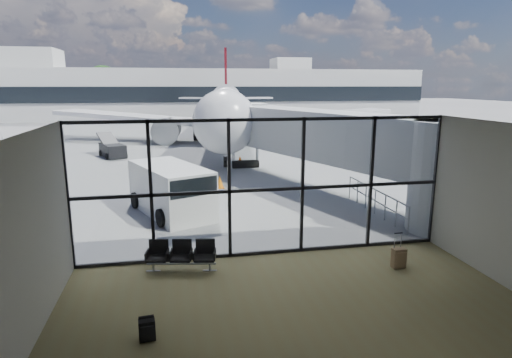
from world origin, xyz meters
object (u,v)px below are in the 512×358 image
object	(u,v)px
service_van	(172,189)
backpack	(147,330)
seating_row	(182,254)
airliner	(226,108)
mobile_stairs	(25,177)
belt_loader	(112,149)
suitcase	(399,258)

from	to	relation	value
service_van	backpack	bearing A→B (deg)	-116.00
seating_row	backpack	distance (m)	3.70
airliner	mobile_stairs	size ratio (longest dim) A/B	11.26
belt_loader	mobile_stairs	xyz separation A→B (m)	(-3.45, -9.43, -0.04)
seating_row	suitcase	size ratio (longest dim) A/B	1.89
seating_row	mobile_stairs	xyz separation A→B (m)	(-8.19, 12.70, 0.04)
suitcase	belt_loader	bearing A→B (deg)	113.40
service_van	belt_loader	size ratio (longest dim) A/B	1.31
belt_loader	backpack	bearing A→B (deg)	-103.95
suitcase	service_van	bearing A→B (deg)	131.08
seating_row	suitcase	xyz separation A→B (m)	(6.50, -1.18, -0.18)
service_van	mobile_stairs	size ratio (longest dim) A/B	1.47
seating_row	service_van	size ratio (longest dim) A/B	0.39
seating_row	belt_loader	size ratio (longest dim) A/B	0.52
suitcase	belt_loader	world-z (taller)	belt_loader
seating_row	suitcase	bearing A→B (deg)	-0.21
backpack	service_van	distance (m)	9.60
backpack	suitcase	distance (m)	7.74
belt_loader	suitcase	bearing A→B (deg)	-86.80
suitcase	service_van	world-z (taller)	service_van
airliner	backpack	bearing A→B (deg)	-92.61
service_van	belt_loader	world-z (taller)	service_van
seating_row	suitcase	distance (m)	6.61
seating_row	backpack	bearing A→B (deg)	-93.27
seating_row	belt_loader	distance (m)	22.63
seating_row	airliner	distance (m)	32.12
airliner	belt_loader	distance (m)	14.06
suitcase	mobile_stairs	bearing A→B (deg)	134.29
airliner	mobile_stairs	world-z (taller)	airliner
seating_row	airliner	xyz separation A→B (m)	(5.37, 31.56, 2.66)
suitcase	mobile_stairs	xyz separation A→B (m)	(-14.69, 13.87, 0.22)
seating_row	mobile_stairs	bearing A→B (deg)	132.86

